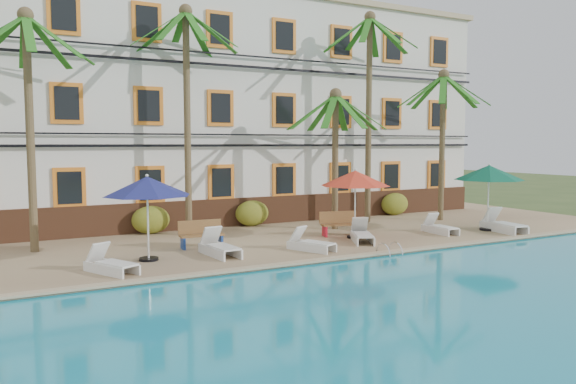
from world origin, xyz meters
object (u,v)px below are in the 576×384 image
palm_c (335,137)px  umbrella_blue (147,187)px  umbrella_green (489,173)px  pool_ladder (389,254)px  lounger_a (111,263)px  lounger_d (362,234)px  palm_d (369,91)px  lounger_e (439,227)px  lounger_c (311,243)px  lounger_b (219,247)px  umbrella_red (355,179)px  bench_right (340,223)px  palm_a (29,97)px  palm_b (187,90)px  bench_left (201,234)px  lounger_f (503,224)px  palm_e (443,123)px

palm_c → umbrella_blue: palm_c is taller
umbrella_green → pool_ladder: (-6.60, -1.97, -2.34)m
lounger_a → lounger_d: bearing=4.4°
palm_d → lounger_e: palm_d is taller
palm_c → lounger_c: size_ratio=3.31×
lounger_e → pool_ladder: (-4.33, -2.32, -0.25)m
palm_d → lounger_b: (-8.61, -3.87, -5.56)m
umbrella_red → bench_right: size_ratio=1.66×
palm_a → palm_c: (11.34, -0.55, -1.23)m
palm_b → lounger_d: palm_b is taller
lounger_d → bench_left: bearing=162.4°
palm_a → lounger_f: 18.04m
lounger_b → umbrella_green: bearing=-1.8°
umbrella_green → palm_c: bearing=148.1°
palm_e → pool_ladder: (-7.13, -5.21, -4.47)m
palm_d → lounger_b: 10.95m
palm_b → palm_c: (5.81, -1.39, -1.75)m
palm_e → palm_a: bearing=178.0°
lounger_d → pool_ladder: 2.27m
palm_d → pool_ladder: 9.28m
palm_a → lounger_f: size_ratio=3.76×
palm_b → lounger_b: bearing=-95.7°
palm_c → lounger_f: 7.57m
lounger_c → lounger_e: size_ratio=1.05×
lounger_c → lounger_d: bearing=11.8°
palm_d → bench_right: bearing=-141.8°
umbrella_blue → lounger_e: 11.59m
lounger_d → bench_right: (0.10, 1.56, 0.20)m
palm_d → pool_ladder: palm_d is taller
palm_b → palm_e: bearing=-7.0°
palm_e → bench_left: 12.78m
lounger_c → lounger_f: 8.79m
palm_e → umbrella_blue: size_ratio=2.62×
palm_d → lounger_c: 9.13m
lounger_a → lounger_b: lounger_b is taller
umbrella_green → palm_a: bearing=167.0°
palm_b → palm_d: size_ratio=0.94×
palm_c → lounger_b: 7.74m
lounger_c → lounger_f: lounger_f is taller
palm_e → lounger_a: palm_e is taller
palm_b → lounger_c: bearing=-62.9°
bench_right → lounger_d: bearing=-93.6°
umbrella_red → lounger_e: bearing=-10.8°
palm_e → lounger_b: 13.07m
umbrella_green → pool_ladder: bearing=-163.4°
palm_a → palm_c: bearing=-2.8°
umbrella_green → lounger_e: (-2.27, 0.35, -2.09)m
palm_b → lounger_c: 7.68m
umbrella_red → lounger_f: bearing=-14.8°
lounger_e → bench_right: size_ratio=1.06×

